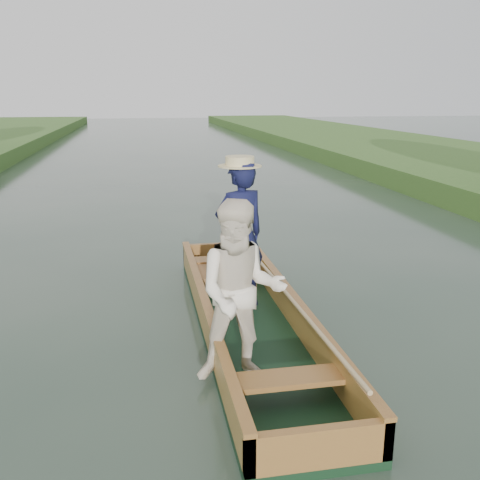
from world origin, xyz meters
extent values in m
plane|color=#283D30|center=(0.00, 0.00, 0.00)|extent=(120.00, 120.00, 0.00)
cube|color=black|center=(0.00, 0.00, 0.04)|extent=(1.10, 5.00, 0.08)
cube|color=olive|center=(-0.51, 0.00, 0.24)|extent=(0.08, 5.00, 0.32)
cube|color=olive|center=(0.51, 0.00, 0.24)|extent=(0.08, 5.00, 0.32)
cube|color=olive|center=(0.00, 2.46, 0.24)|extent=(1.10, 0.08, 0.32)
cube|color=olive|center=(0.00, -2.46, 0.24)|extent=(1.10, 0.08, 0.32)
cube|color=olive|center=(-0.51, 0.00, 0.42)|extent=(0.10, 5.00, 0.04)
cube|color=olive|center=(0.51, 0.00, 0.42)|extent=(0.10, 5.00, 0.04)
cube|color=olive|center=(0.00, 1.90, 0.30)|extent=(0.94, 0.30, 0.05)
cube|color=olive|center=(0.00, -1.60, 0.30)|extent=(0.94, 0.30, 0.05)
imported|color=#111437|center=(0.00, 0.62, 1.00)|extent=(0.78, 0.65, 1.84)
cylinder|color=beige|center=(0.00, 0.62, 1.88)|extent=(0.52, 0.52, 0.12)
imported|color=white|center=(-0.32, -1.13, 0.93)|extent=(0.90, 0.74, 1.71)
cube|color=#9A5631|center=(-0.10, 1.56, 0.19)|extent=(0.85, 0.90, 0.22)
sphere|color=tan|center=(0.15, 1.46, 0.40)|extent=(0.18, 0.18, 0.18)
sphere|color=tan|center=(0.15, 1.45, 0.53)|extent=(0.13, 0.13, 0.13)
sphere|color=tan|center=(0.10, 1.45, 0.58)|extent=(0.05, 0.05, 0.05)
sphere|color=tan|center=(0.19, 1.45, 0.58)|extent=(0.05, 0.05, 0.05)
sphere|color=tan|center=(0.15, 1.40, 0.51)|extent=(0.05, 0.05, 0.05)
sphere|color=tan|center=(0.07, 1.44, 0.42)|extent=(0.06, 0.06, 0.06)
sphere|color=tan|center=(0.22, 1.44, 0.42)|extent=(0.06, 0.06, 0.06)
sphere|color=tan|center=(0.10, 1.43, 0.32)|extent=(0.07, 0.07, 0.07)
sphere|color=tan|center=(0.19, 1.43, 0.32)|extent=(0.07, 0.07, 0.07)
cylinder|color=silver|center=(-0.04, 1.90, 0.33)|extent=(0.07, 0.07, 0.01)
cylinder|color=silver|center=(-0.04, 1.90, 0.37)|extent=(0.01, 0.01, 0.08)
ellipsoid|color=silver|center=(-0.04, 1.90, 0.43)|extent=(0.09, 0.09, 0.05)
cylinder|color=tan|center=(0.43, -0.14, 0.46)|extent=(0.04, 4.33, 0.20)
camera|label=1|loc=(-1.16, -5.57, 2.66)|focal=40.00mm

